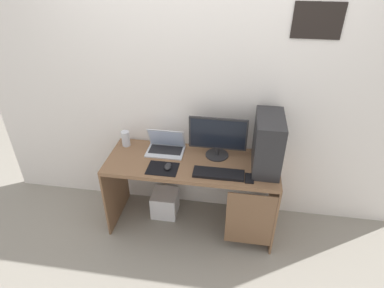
{
  "coord_description": "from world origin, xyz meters",
  "views": [
    {
      "loc": [
        0.35,
        -2.27,
        2.35
      ],
      "look_at": [
        0.0,
        0.0,
        0.91
      ],
      "focal_mm": 30.1,
      "sensor_mm": 36.0,
      "label": 1
    }
  ],
  "objects_px": {
    "laptop": "(166,147)",
    "cell_phone": "(249,178)",
    "mouse_left": "(168,166)",
    "pc_tower": "(268,143)",
    "monitor": "(218,137)",
    "subwoofer": "(165,203)",
    "keyboard": "(219,174)",
    "speaker": "(126,139)"
  },
  "relations": [
    {
      "from": "keyboard",
      "to": "pc_tower",
      "type": "bearing_deg",
      "value": 25.3
    },
    {
      "from": "monitor",
      "to": "keyboard",
      "type": "distance_m",
      "value": 0.33
    },
    {
      "from": "laptop",
      "to": "speaker",
      "type": "distance_m",
      "value": 0.39
    },
    {
      "from": "laptop",
      "to": "cell_phone",
      "type": "xyz_separation_m",
      "value": [
        0.76,
        -0.3,
        -0.04
      ]
    },
    {
      "from": "speaker",
      "to": "monitor",
      "type": "bearing_deg",
      "value": -3.21
    },
    {
      "from": "speaker",
      "to": "cell_phone",
      "type": "distance_m",
      "value": 1.2
    },
    {
      "from": "laptop",
      "to": "cell_phone",
      "type": "bearing_deg",
      "value": -21.69
    },
    {
      "from": "pc_tower",
      "to": "monitor",
      "type": "xyz_separation_m",
      "value": [
        -0.42,
        0.1,
        -0.04
      ]
    },
    {
      "from": "pc_tower",
      "to": "keyboard",
      "type": "height_order",
      "value": "pc_tower"
    },
    {
      "from": "monitor",
      "to": "subwoofer",
      "type": "height_order",
      "value": "monitor"
    },
    {
      "from": "pc_tower",
      "to": "speaker",
      "type": "xyz_separation_m",
      "value": [
        -1.27,
        0.14,
        -0.16
      ]
    },
    {
      "from": "speaker",
      "to": "subwoofer",
      "type": "distance_m",
      "value": 0.78
    },
    {
      "from": "pc_tower",
      "to": "mouse_left",
      "type": "relative_size",
      "value": 4.87
    },
    {
      "from": "keyboard",
      "to": "cell_phone",
      "type": "distance_m",
      "value": 0.25
    },
    {
      "from": "monitor",
      "to": "pc_tower",
      "type": "bearing_deg",
      "value": -13.04
    },
    {
      "from": "cell_phone",
      "to": "laptop",
      "type": "bearing_deg",
      "value": 158.31
    },
    {
      "from": "speaker",
      "to": "keyboard",
      "type": "xyz_separation_m",
      "value": [
        0.9,
        -0.32,
        -0.06
      ]
    },
    {
      "from": "keyboard",
      "to": "speaker",
      "type": "bearing_deg",
      "value": 160.22
    },
    {
      "from": "monitor",
      "to": "keyboard",
      "type": "xyz_separation_m",
      "value": [
        0.04,
        -0.27,
        -0.18
      ]
    },
    {
      "from": "speaker",
      "to": "laptop",
      "type": "bearing_deg",
      "value": -5.21
    },
    {
      "from": "monitor",
      "to": "keyboard",
      "type": "bearing_deg",
      "value": -82.04
    },
    {
      "from": "monitor",
      "to": "mouse_left",
      "type": "bearing_deg",
      "value": -146.93
    },
    {
      "from": "keyboard",
      "to": "subwoofer",
      "type": "relative_size",
      "value": 1.69
    },
    {
      "from": "monitor",
      "to": "speaker",
      "type": "bearing_deg",
      "value": 176.79
    },
    {
      "from": "cell_phone",
      "to": "speaker",
      "type": "bearing_deg",
      "value": 163.62
    },
    {
      "from": "laptop",
      "to": "mouse_left",
      "type": "height_order",
      "value": "laptop"
    },
    {
      "from": "pc_tower",
      "to": "subwoofer",
      "type": "height_order",
      "value": "pc_tower"
    },
    {
      "from": "pc_tower",
      "to": "mouse_left",
      "type": "xyz_separation_m",
      "value": [
        -0.81,
        -0.16,
        -0.21
      ]
    },
    {
      "from": "pc_tower",
      "to": "monitor",
      "type": "distance_m",
      "value": 0.43
    },
    {
      "from": "keyboard",
      "to": "monitor",
      "type": "bearing_deg",
      "value": 97.96
    },
    {
      "from": "cell_phone",
      "to": "mouse_left",
      "type": "bearing_deg",
      "value": 177.06
    },
    {
      "from": "monitor",
      "to": "subwoofer",
      "type": "distance_m",
      "value": 0.94
    },
    {
      "from": "speaker",
      "to": "mouse_left",
      "type": "relative_size",
      "value": 1.51
    },
    {
      "from": "monitor",
      "to": "cell_phone",
      "type": "distance_m",
      "value": 0.45
    },
    {
      "from": "speaker",
      "to": "mouse_left",
      "type": "bearing_deg",
      "value": -32.89
    },
    {
      "from": "pc_tower",
      "to": "mouse_left",
      "type": "distance_m",
      "value": 0.85
    },
    {
      "from": "keyboard",
      "to": "cell_phone",
      "type": "height_order",
      "value": "keyboard"
    },
    {
      "from": "pc_tower",
      "to": "laptop",
      "type": "distance_m",
      "value": 0.91
    },
    {
      "from": "mouse_left",
      "to": "subwoofer",
      "type": "height_order",
      "value": "mouse_left"
    },
    {
      "from": "pc_tower",
      "to": "subwoofer",
      "type": "relative_size",
      "value": 1.89
    },
    {
      "from": "monitor",
      "to": "subwoofer",
      "type": "bearing_deg",
      "value": -176.7
    },
    {
      "from": "monitor",
      "to": "keyboard",
      "type": "height_order",
      "value": "monitor"
    }
  ]
}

